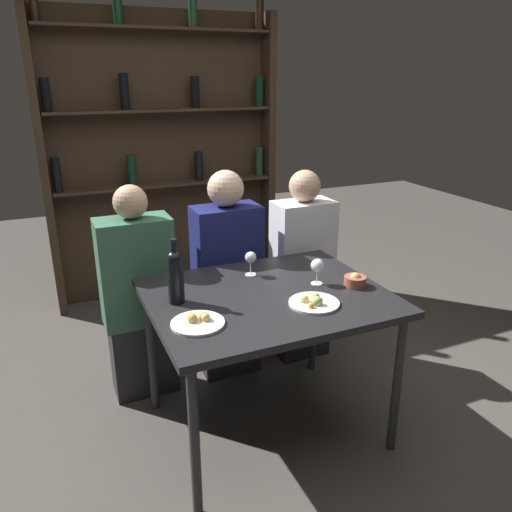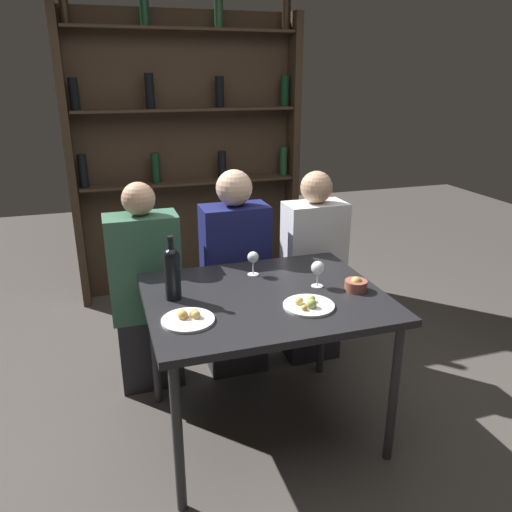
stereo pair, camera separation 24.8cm
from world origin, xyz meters
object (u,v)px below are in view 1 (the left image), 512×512
Objects in this scene: wine_glass_1 at (317,266)px; seated_person_left at (139,300)px; wine_glass_0 at (251,258)px; food_plate_1 at (314,302)px; wine_bottle at (175,274)px; snack_bowl at (355,280)px; food_plate_0 at (198,321)px; seated_person_right at (302,272)px; seated_person_center at (228,281)px.

wine_glass_1 is 1.04m from seated_person_left.
wine_glass_0 reaches higher than food_plate_1.
wine_bottle is 2.31× the size of wine_glass_1.
wine_glass_1 is 1.22× the size of snack_bowl.
wine_glass_1 reaches higher than food_plate_0.
seated_person_left reaches higher than wine_glass_0.
food_plate_0 is 0.85m from snack_bowl.
seated_person_right is (0.51, 0.35, -0.28)m from wine_glass_0.
food_plate_0 is at bearing -140.42° from seated_person_right.
seated_person_center is at bearing 49.59° from wine_bottle.
food_plate_1 reaches higher than food_plate_0.
seated_person_right is at bearing 34.78° from wine_glass_0.
seated_person_center is (-0.42, 0.70, -0.20)m from snack_bowl.
food_plate_1 is 0.83m from seated_person_center.
seated_person_right is at bearing 67.43° from wine_glass_1.
wine_bottle is 0.65m from food_plate_1.
seated_person_right is (0.93, 0.77, -0.20)m from food_plate_0.
food_plate_1 is 0.91m from seated_person_right.
food_plate_1 is (-0.14, -0.20, -0.08)m from wine_glass_1.
snack_bowl is (0.84, 0.07, 0.02)m from food_plate_0.
seated_person_center reaches higher than wine_glass_0.
seated_person_left is 1.00× the size of seated_person_right.
wine_glass_1 is (0.71, -0.07, -0.05)m from wine_bottle.
seated_person_center is 1.03× the size of seated_person_right.
wine_bottle reaches higher than wine_glass_0.
wine_bottle reaches higher than snack_bowl.
seated_person_left is (-0.80, 0.60, -0.29)m from wine_glass_1.
seated_person_center is 0.51m from seated_person_right.
wine_bottle is 1.14m from seated_person_right.
snack_bowl is 0.09× the size of seated_person_left.
wine_glass_1 is 0.71m from food_plate_0.
wine_glass_0 is 0.10× the size of seated_person_right.
wine_glass_0 is 0.44m from seated_person_center.
seated_person_right reaches higher than snack_bowl.
seated_person_right is (0.09, 0.70, -0.22)m from snack_bowl.
wine_bottle is 0.25× the size of seated_person_right.
food_plate_0 is 0.81m from seated_person_left.
wine_glass_0 is 0.55× the size of food_plate_1.
seated_person_left is (-0.96, 0.70, -0.23)m from snack_bowl.
seated_person_right reaches higher than wine_bottle.
seated_person_left is at bearing 143.10° from wine_glass_1.
seated_person_left is at bearing 146.65° from wine_glass_0.
food_plate_1 is at bearing -81.10° from seated_person_center.
wine_glass_1 is at bearing -5.98° from wine_bottle.
food_plate_1 is at bearing -50.56° from seated_person_left.
seated_person_right is (1.04, -0.00, 0.01)m from seated_person_left.
food_plate_0 is 0.19× the size of seated_person_left.
snack_bowl is at bearing 4.88° from food_plate_0.
seated_person_left is at bearing 180.00° from seated_person_center.
food_plate_1 is at bearing -123.61° from wine_glass_1.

